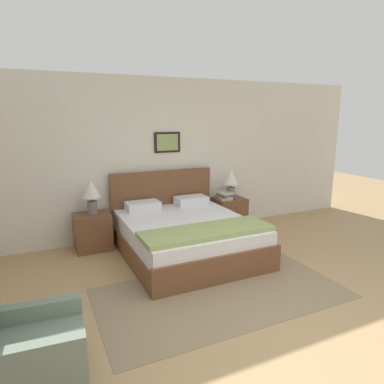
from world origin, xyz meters
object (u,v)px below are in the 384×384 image
object	(u,v)px
table_lamp_by_door	(231,180)
armchair	(28,353)
bed	(186,235)
nightstand_near_window	(93,232)
table_lamp_near_window	(91,192)
nightstand_by_door	(229,213)

from	to	relation	value
table_lamp_by_door	armchair	bearing A→B (deg)	-141.88
bed	nightstand_near_window	size ratio (longest dim) A/B	3.69
bed	table_lamp_near_window	xyz separation A→B (m)	(-1.18, 0.77, 0.59)
bed	table_lamp_by_door	size ratio (longest dim) A/B	3.95
bed	table_lamp_near_window	world-z (taller)	bed
armchair	table_lamp_near_window	distance (m)	2.80
bed	table_lamp_by_door	bearing A→B (deg)	32.46
bed	table_lamp_near_window	size ratio (longest dim) A/B	3.95
armchair	table_lamp_by_door	world-z (taller)	table_lamp_by_door
nightstand_by_door	armchair	bearing A→B (deg)	-141.68
bed	armchair	size ratio (longest dim) A/B	2.34
nightstand_near_window	table_lamp_by_door	size ratio (longest dim) A/B	1.07
armchair	table_lamp_by_door	xyz separation A→B (m)	(3.30, 2.59, 0.60)
armchair	nightstand_by_door	world-z (taller)	armchair
table_lamp_by_door	nightstand_near_window	bearing A→B (deg)	179.84
table_lamp_by_door	table_lamp_near_window	bearing A→B (deg)	180.00
nightstand_by_door	nightstand_near_window	bearing A→B (deg)	180.00
nightstand_near_window	table_lamp_by_door	world-z (taller)	table_lamp_by_door
bed	armchair	distance (m)	2.76
armchair	table_lamp_by_door	distance (m)	4.24
bed	nightstand_by_door	bearing A→B (deg)	33.01
armchair	table_lamp_near_window	xyz separation A→B (m)	(0.90, 2.59, 0.60)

